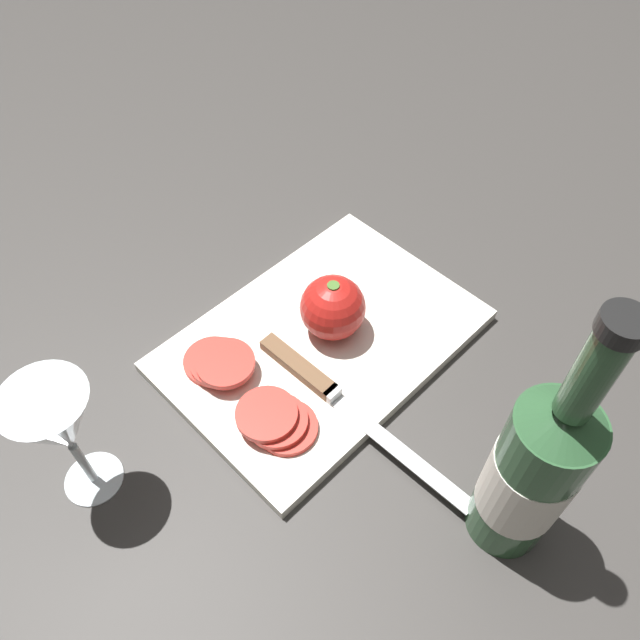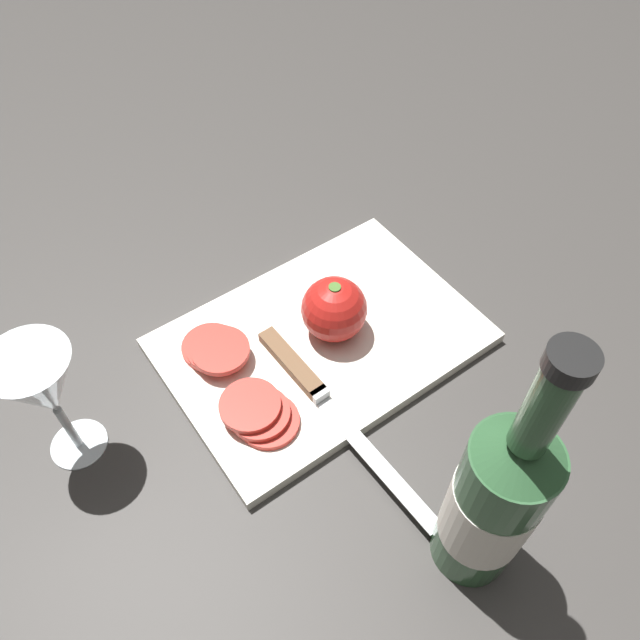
# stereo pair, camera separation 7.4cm
# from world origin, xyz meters

# --- Properties ---
(ground_plane) EXTENTS (3.00, 3.00, 0.00)m
(ground_plane) POSITION_xyz_m (0.00, 0.00, 0.00)
(ground_plane) COLOR #383533
(cutting_board) EXTENTS (0.37, 0.26, 0.02)m
(cutting_board) POSITION_xyz_m (0.03, -0.00, 0.01)
(cutting_board) COLOR silver
(cutting_board) RESTS_ON ground_plane
(wine_bottle) EXTENTS (0.08, 0.08, 0.33)m
(wine_bottle) POSITION_xyz_m (0.06, 0.29, 0.12)
(wine_bottle) COLOR #2D5633
(wine_bottle) RESTS_ON ground_plane
(wine_glass) EXTENTS (0.08, 0.08, 0.16)m
(wine_glass) POSITION_xyz_m (0.33, -0.05, 0.12)
(wine_glass) COLOR silver
(wine_glass) RESTS_ON ground_plane
(whole_tomato) EXTENTS (0.08, 0.08, 0.08)m
(whole_tomato) POSITION_xyz_m (0.02, 0.00, 0.06)
(whole_tomato) COLOR red
(whole_tomato) RESTS_ON cutting_board
(knife) EXTENTS (0.03, 0.30, 0.01)m
(knife) POSITION_xyz_m (0.09, 0.04, 0.02)
(knife) COLOR silver
(knife) RESTS_ON cutting_board
(tomato_slice_stack_near) EXTENTS (0.08, 0.09, 0.02)m
(tomato_slice_stack_near) POSITION_xyz_m (0.16, 0.05, 0.03)
(tomato_slice_stack_near) COLOR red
(tomato_slice_stack_near) RESTS_ON cutting_board
(tomato_slice_stack_far) EXTENTS (0.07, 0.09, 0.02)m
(tomato_slice_stack_far) POSITION_xyz_m (0.15, -0.05, 0.03)
(tomato_slice_stack_far) COLOR red
(tomato_slice_stack_far) RESTS_ON cutting_board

